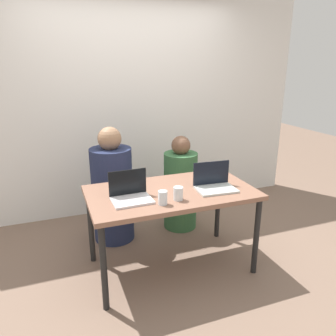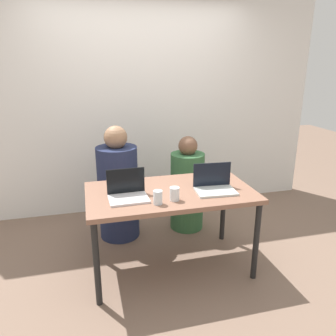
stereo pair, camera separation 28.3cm
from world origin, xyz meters
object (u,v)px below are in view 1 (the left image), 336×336
at_px(laptop_front_left, 130,194).
at_px(water_glass_center, 178,194).
at_px(person_on_right, 180,188).
at_px(person_on_left, 112,191).
at_px(water_glass_left, 163,199).
at_px(laptop_front_right, 214,183).

relative_size(laptop_front_left, water_glass_center, 2.94).
relative_size(person_on_right, water_glass_center, 9.76).
bearing_deg(person_on_left, water_glass_left, 98.93).
bearing_deg(person_on_right, water_glass_center, 59.35).
height_order(person_on_right, water_glass_center, person_on_right).
distance_m(person_on_right, water_glass_center, 1.05).
distance_m(water_glass_left, water_glass_center, 0.15).
xyz_separation_m(person_on_left, person_on_right, (0.76, -0.00, -0.07)).
bearing_deg(laptop_front_left, laptop_front_right, -3.32).
relative_size(laptop_front_left, laptop_front_right, 0.91).
xyz_separation_m(laptop_front_left, water_glass_left, (0.21, -0.18, -0.00)).
xyz_separation_m(person_on_right, water_glass_center, (-0.40, -0.91, 0.33)).
bearing_deg(water_glass_center, person_on_right, 66.28).
bearing_deg(water_glass_center, laptop_front_right, 16.44).
bearing_deg(water_glass_center, laptop_front_left, 159.01).
height_order(laptop_front_right, water_glass_left, laptop_front_right).
distance_m(person_on_right, laptop_front_left, 1.14).
height_order(laptop_front_left, laptop_front_right, laptop_front_left).
bearing_deg(laptop_front_left, person_on_left, 88.80).
height_order(laptop_front_left, water_glass_center, laptop_front_left).
height_order(person_on_left, water_glass_left, person_on_left).
bearing_deg(water_glass_left, person_on_right, 60.18).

